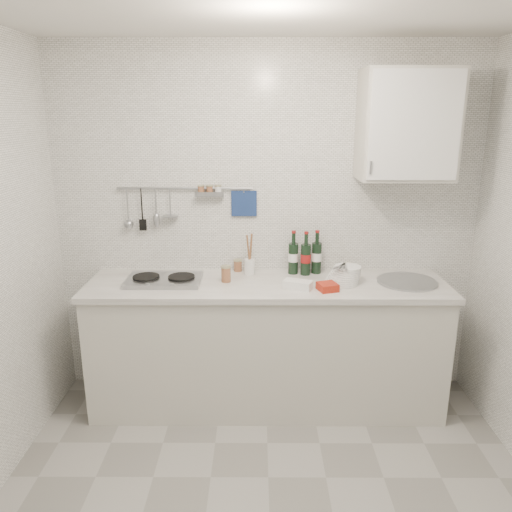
{
  "coord_description": "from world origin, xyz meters",
  "views": [
    {
      "loc": [
        -0.06,
        -2.1,
        2.03
      ],
      "look_at": [
        -0.07,
        0.9,
        1.16
      ],
      "focal_mm": 35.0,
      "sensor_mm": 36.0,
      "label": 1
    }
  ],
  "objects_px": {
    "plate_stack_sink": "(344,275)",
    "utensil_crock": "(250,265)",
    "plate_stack_hob": "(165,281)",
    "wine_bottles": "(305,253)",
    "wall_cabinet": "(407,125)"
  },
  "relations": [
    {
      "from": "plate_stack_sink",
      "to": "utensil_crock",
      "type": "height_order",
      "value": "utensil_crock"
    },
    {
      "from": "plate_stack_hob",
      "to": "wine_bottles",
      "type": "height_order",
      "value": "wine_bottles"
    },
    {
      "from": "plate_stack_sink",
      "to": "utensil_crock",
      "type": "distance_m",
      "value": 0.67
    },
    {
      "from": "wine_bottles",
      "to": "utensil_crock",
      "type": "xyz_separation_m",
      "value": [
        -0.39,
        -0.02,
        -0.08
      ]
    },
    {
      "from": "wall_cabinet",
      "to": "utensil_crock",
      "type": "bearing_deg",
      "value": 176.81
    },
    {
      "from": "plate_stack_sink",
      "to": "utensil_crock",
      "type": "bearing_deg",
      "value": 163.98
    },
    {
      "from": "plate_stack_sink",
      "to": "utensil_crock",
      "type": "relative_size",
      "value": 0.83
    },
    {
      "from": "plate_stack_hob",
      "to": "wine_bottles",
      "type": "bearing_deg",
      "value": 11.82
    },
    {
      "from": "wall_cabinet",
      "to": "plate_stack_sink",
      "type": "bearing_deg",
      "value": -161.5
    },
    {
      "from": "plate_stack_sink",
      "to": "wine_bottles",
      "type": "xyz_separation_m",
      "value": [
        -0.25,
        0.2,
        0.1
      ]
    },
    {
      "from": "plate_stack_hob",
      "to": "wall_cabinet",
      "type": "bearing_deg",
      "value": 4.6
    },
    {
      "from": "wall_cabinet",
      "to": "utensil_crock",
      "type": "height_order",
      "value": "wall_cabinet"
    },
    {
      "from": "plate_stack_sink",
      "to": "wall_cabinet",
      "type": "bearing_deg",
      "value": 18.5
    },
    {
      "from": "wall_cabinet",
      "to": "plate_stack_hob",
      "type": "bearing_deg",
      "value": -175.4
    },
    {
      "from": "wall_cabinet",
      "to": "wine_bottles",
      "type": "bearing_deg",
      "value": 173.28
    }
  ]
}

